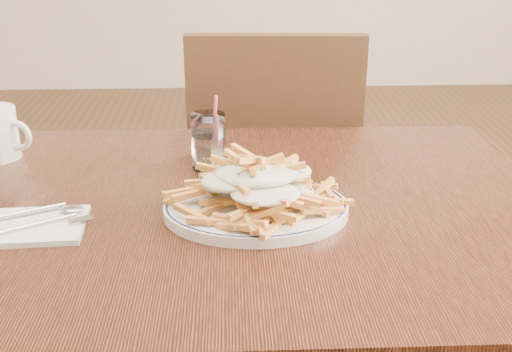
{
  "coord_description": "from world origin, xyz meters",
  "views": [
    {
      "loc": [
        0.04,
        -1.01,
        1.23
      ],
      "look_at": [
        0.08,
        -0.04,
        0.82
      ],
      "focal_mm": 45.0,
      "sensor_mm": 36.0,
      "label": 1
    }
  ],
  "objects_px": {
    "table": "(213,243)",
    "water_glass": "(209,144)",
    "fries_plate": "(256,208)",
    "loaded_fries": "(256,180)",
    "chair_far": "(273,176)"
  },
  "relations": [
    {
      "from": "fries_plate",
      "to": "loaded_fries",
      "type": "relative_size",
      "value": 1.18
    },
    {
      "from": "fries_plate",
      "to": "loaded_fries",
      "type": "xyz_separation_m",
      "value": [
        0.0,
        0.0,
        0.05
      ]
    },
    {
      "from": "fries_plate",
      "to": "loaded_fries",
      "type": "bearing_deg",
      "value": 90.0
    },
    {
      "from": "table",
      "to": "fries_plate",
      "type": "xyz_separation_m",
      "value": [
        0.08,
        -0.04,
        0.09
      ]
    },
    {
      "from": "chair_far",
      "to": "fries_plate",
      "type": "bearing_deg",
      "value": -96.48
    },
    {
      "from": "loaded_fries",
      "to": "water_glass",
      "type": "distance_m",
      "value": 0.23
    },
    {
      "from": "loaded_fries",
      "to": "water_glass",
      "type": "bearing_deg",
      "value": 111.48
    },
    {
      "from": "table",
      "to": "loaded_fries",
      "type": "relative_size",
      "value": 4.22
    },
    {
      "from": "table",
      "to": "chair_far",
      "type": "distance_m",
      "value": 0.65
    },
    {
      "from": "table",
      "to": "loaded_fries",
      "type": "height_order",
      "value": "loaded_fries"
    },
    {
      "from": "chair_far",
      "to": "loaded_fries",
      "type": "relative_size",
      "value": 3.33
    },
    {
      "from": "table",
      "to": "water_glass",
      "type": "relative_size",
      "value": 8.13
    },
    {
      "from": "fries_plate",
      "to": "water_glass",
      "type": "height_order",
      "value": "water_glass"
    },
    {
      "from": "loaded_fries",
      "to": "fries_plate",
      "type": "bearing_deg",
      "value": -90.0
    },
    {
      "from": "loaded_fries",
      "to": "water_glass",
      "type": "height_order",
      "value": "water_glass"
    }
  ]
}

